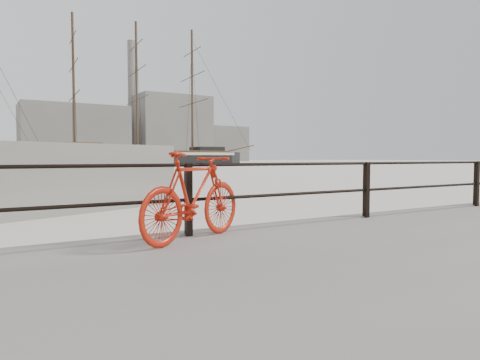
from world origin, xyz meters
TOP-DOWN VIEW (x-y plane):
  - ground at (0.00, 0.00)m, footprint 400.00×400.00m
  - guardrail at (0.00, -0.15)m, footprint 28.00×0.10m
  - bicycle at (-3.57, -0.48)m, footprint 1.86×1.06m
  - barque_black at (23.22, 85.57)m, footprint 57.25×22.08m
  - industrial_west at (20.00, 140.00)m, footprint 32.00×18.00m
  - industrial_mid at (55.00, 145.00)m, footprint 26.00×20.00m
  - industrial_east at (78.00, 150.00)m, footprint 20.00×16.00m
  - smokestack at (42.00, 150.00)m, footprint 2.80×2.80m

SIDE VIEW (x-z plane):
  - ground at x=0.00m, z-range 0.00..0.00m
  - barque_black at x=23.22m, z-range -16.02..16.02m
  - guardrail at x=0.00m, z-range 0.35..1.35m
  - bicycle at x=-3.57m, z-range 0.35..1.51m
  - industrial_east at x=78.00m, z-range 0.00..14.00m
  - industrial_west at x=20.00m, z-range 0.00..18.00m
  - industrial_mid at x=55.00m, z-range 0.00..24.00m
  - smokestack at x=42.00m, z-range 0.00..44.00m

